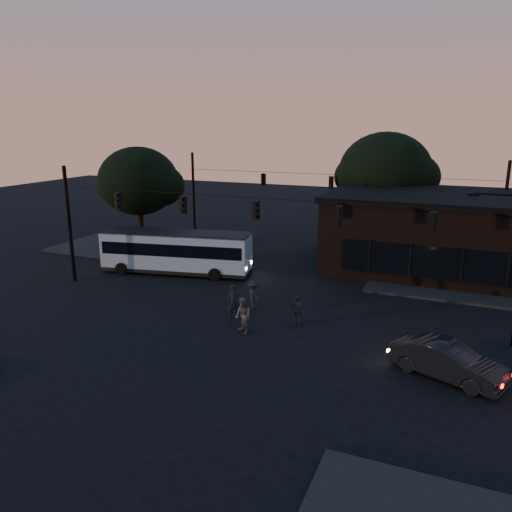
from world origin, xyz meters
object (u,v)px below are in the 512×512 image
at_px(pedestrian_c, 298,311).
at_px(building, 441,232).
at_px(pedestrian_b, 243,316).
at_px(bus, 176,250).
at_px(pedestrian_d, 254,295).
at_px(car, 448,361).
at_px(pedestrian_a, 233,302).

bearing_deg(pedestrian_c, building, -103.75).
distance_m(pedestrian_b, pedestrian_c, 2.94).
relative_size(bus, pedestrian_d, 6.55).
xyz_separation_m(building, car, (1.25, -16.38, -1.96)).
relative_size(pedestrian_b, pedestrian_d, 1.12).
xyz_separation_m(car, pedestrian_b, (-9.48, 0.91, 0.16)).
distance_m(pedestrian_c, pedestrian_d, 3.33).
bearing_deg(pedestrian_b, pedestrian_c, 77.46).
relative_size(pedestrian_a, pedestrian_d, 1.13).
xyz_separation_m(car, pedestrian_a, (-10.76, 2.51, 0.17)).
height_order(pedestrian_c, pedestrian_d, pedestrian_d).
bearing_deg(building, pedestrian_c, -114.06).
xyz_separation_m(pedestrian_a, pedestrian_d, (0.43, 1.70, -0.10)).
xyz_separation_m(bus, pedestrian_c, (10.65, -5.67, -0.83)).
height_order(car, pedestrian_a, pedestrian_a).
relative_size(pedestrian_a, pedestrian_c, 1.14).
bearing_deg(building, pedestrian_b, -118.01).
relative_size(bus, pedestrian_c, 6.61).
bearing_deg(pedestrian_b, pedestrian_d, 140.13).
distance_m(pedestrian_b, pedestrian_d, 3.41).
bearing_deg(bus, pedestrian_d, -40.49).
bearing_deg(bus, car, -36.40).
xyz_separation_m(bus, pedestrian_d, (7.61, -4.31, -0.82)).
distance_m(building, bus, 18.47).
height_order(bus, pedestrian_c, bus).
xyz_separation_m(building, pedestrian_a, (-9.50, -13.86, -1.80)).
bearing_deg(pedestrian_a, car, -33.62).
bearing_deg(bus, pedestrian_c, -38.98).
bearing_deg(pedestrian_a, building, 35.11).
relative_size(bus, pedestrian_b, 5.85).
relative_size(car, pedestrian_d, 2.79).
height_order(car, pedestrian_b, pedestrian_b).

